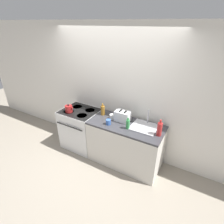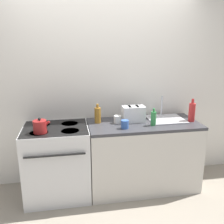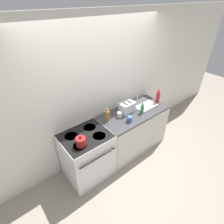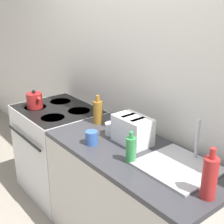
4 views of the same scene
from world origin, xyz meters
name	(u,v)px [view 2 (image 2 of 4)]	position (x,y,z in m)	size (l,w,h in m)	color
ground_plane	(109,204)	(0.00, 0.00, 0.00)	(12.00, 12.00, 0.00)	gray
wall_back	(100,87)	(0.00, 0.71, 1.30)	(8.00, 0.05, 2.60)	silver
stove	(57,161)	(-0.59, 0.33, 0.46)	(0.77, 0.69, 0.89)	silver
counter_block	(143,155)	(0.50, 0.32, 0.44)	(1.39, 0.64, 0.89)	silver
kettle	(40,127)	(-0.75, 0.18, 0.96)	(0.19, 0.15, 0.18)	maroon
toaster	(133,114)	(0.38, 0.41, 0.99)	(0.28, 0.18, 0.20)	white
sink_tray	(166,118)	(0.82, 0.40, 0.90)	(0.45, 0.42, 0.28)	#B7B7BC
bottle_red	(192,112)	(1.12, 0.28, 1.01)	(0.08, 0.08, 0.29)	#B72828
bottle_amber	(98,115)	(-0.07, 0.43, 0.99)	(0.08, 0.08, 0.24)	#9E6B23
bottle_green	(153,118)	(0.58, 0.21, 0.98)	(0.07, 0.07, 0.21)	#338C47
cup_white	(118,119)	(0.17, 0.38, 0.94)	(0.09, 0.09, 0.09)	white
cup_blue	(125,124)	(0.22, 0.16, 0.94)	(0.09, 0.09, 0.10)	#3860B2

